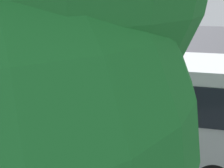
% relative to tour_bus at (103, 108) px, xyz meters
% --- Properties ---
extents(ground_plane, '(80.00, 80.00, 0.00)m').
position_rel_tour_bus_xyz_m(ground_plane, '(1.09, -4.14, -1.64)').
color(ground_plane, '#424247').
extents(tour_bus, '(9.32, 3.03, 3.25)m').
position_rel_tour_bus_xyz_m(tour_bus, '(0.00, 0.00, 0.00)').
color(tour_bus, silver).
rests_on(tour_bus, ground_plane).
extents(spectator_far_left, '(0.58, 0.34, 1.67)m').
position_rel_tour_bus_xyz_m(spectator_far_left, '(-1.40, -2.32, -0.65)').
color(spectator_far_left, black).
rests_on(spectator_far_left, ground_plane).
extents(spectator_left, '(0.58, 0.36, 1.76)m').
position_rel_tour_bus_xyz_m(spectator_left, '(0.07, -2.68, -0.59)').
color(spectator_left, black).
rests_on(spectator_left, ground_plane).
extents(spectator_centre, '(0.57, 0.38, 1.71)m').
position_rel_tour_bus_xyz_m(spectator_centre, '(1.07, -2.67, -0.63)').
color(spectator_centre, black).
rests_on(spectator_centre, ground_plane).
extents(spectator_right, '(0.57, 0.32, 1.74)m').
position_rel_tour_bus_xyz_m(spectator_right, '(2.21, -2.58, -0.60)').
color(spectator_right, black).
rests_on(spectator_right, ground_plane).
extents(parked_motorcycle_silver, '(2.05, 0.58, 0.99)m').
position_rel_tour_bus_xyz_m(parked_motorcycle_silver, '(-3.46, -2.03, -1.16)').
color(parked_motorcycle_silver, black).
rests_on(parked_motorcycle_silver, ground_plane).
extents(stunt_motorcycle, '(1.99, 0.85, 1.23)m').
position_rel_tour_bus_xyz_m(stunt_motorcycle, '(3.40, -6.24, -1.03)').
color(stunt_motorcycle, black).
rests_on(stunt_motorcycle, ground_plane).
extents(traffic_cone, '(0.34, 0.34, 0.63)m').
position_rel_tour_bus_xyz_m(traffic_cone, '(0.63, -6.54, -1.34)').
color(traffic_cone, orange).
rests_on(traffic_cone, ground_plane).
extents(bay_line_a, '(0.14, 4.72, 0.01)m').
position_rel_tour_bus_xyz_m(bay_line_a, '(-3.53, -5.61, -1.64)').
color(bay_line_a, white).
rests_on(bay_line_a, ground_plane).
extents(bay_line_b, '(0.14, 4.13, 0.01)m').
position_rel_tour_bus_xyz_m(bay_line_b, '(-0.69, -5.61, -1.64)').
color(bay_line_b, white).
rests_on(bay_line_b, ground_plane).
extents(bay_line_c, '(0.15, 4.81, 0.01)m').
position_rel_tour_bus_xyz_m(bay_line_c, '(2.15, -5.61, -1.64)').
color(bay_line_c, white).
rests_on(bay_line_c, ground_plane).
extents(bay_line_d, '(0.13, 3.59, 0.01)m').
position_rel_tour_bus_xyz_m(bay_line_d, '(4.99, -5.61, -1.64)').
color(bay_line_d, white).
rests_on(bay_line_d, ground_plane).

